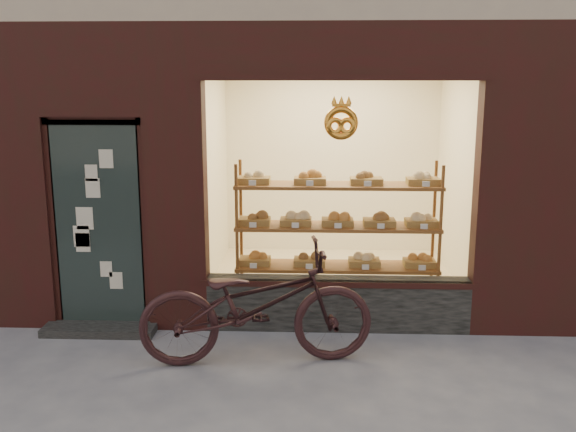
{
  "coord_description": "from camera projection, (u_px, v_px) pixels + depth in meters",
  "views": [
    {
      "loc": [
        0.2,
        -4.22,
        2.57
      ],
      "look_at": [
        -0.06,
        2.0,
        1.23
      ],
      "focal_mm": 40.0,
      "sensor_mm": 36.0,
      "label": 1
    }
  ],
  "objects": [
    {
      "name": "bicycle",
      "position": [
        256.0,
        305.0,
        5.82
      ],
      "size": [
        2.21,
        1.03,
        1.12
      ],
      "primitive_type": "imported",
      "rotation": [
        0.0,
        0.0,
        1.71
      ],
      "color": "black",
      "rests_on": "ground"
    },
    {
      "name": "display_shelf",
      "position": [
        337.0,
        239.0,
        6.96
      ],
      "size": [
        2.2,
        0.45,
        1.7
      ],
      "color": "brown",
      "rests_on": "ground"
    }
  ]
}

